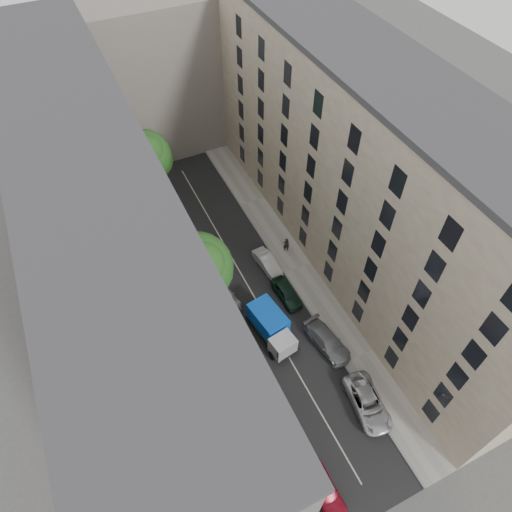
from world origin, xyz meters
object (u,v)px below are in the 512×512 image
tarp_truck (272,327)px  car_left_2 (242,350)px  car_left_1 (270,402)px  car_left_3 (223,295)px  tree_near (262,442)px  tree_mid (199,270)px  car_right_3 (267,263)px  lamp_post (229,349)px  car_left_0 (325,489)px  car_right_1 (327,341)px  car_left_5 (181,221)px  pedestrian (286,244)px  car_left_4 (199,265)px  car_right_0 (367,403)px  car_right_2 (287,293)px  tree_far (146,158)px  car_left_6 (165,193)px

tarp_truck → car_left_2: tarp_truck is taller
car_left_1 → car_left_3: (0.62, 11.38, -0.05)m
tree_near → tree_mid: tree_mid is taller
car_right_3 → lamp_post: (-7.89, -9.04, 3.22)m
car_left_0 → car_right_1: (6.40, 10.20, -0.01)m
tarp_truck → car_left_0: size_ratio=1.34×
car_left_5 → tree_near: bearing=-96.4°
tarp_truck → tree_mid: bearing=126.0°
tarp_truck → pedestrian: (5.90, 8.44, -0.38)m
car_left_5 → lamp_post: 18.82m
car_left_4 → car_right_1: car_left_4 is taller
car_left_1 → car_left_4: (-0.18, 15.85, 0.01)m
car_right_0 → lamp_post: lamp_post is taller
car_left_5 → lamp_post: bearing=-96.1°
car_left_2 → car_right_2: (6.40, 3.77, -0.06)m
tarp_truck → car_left_0: bearing=-109.2°
car_left_1 → car_right_3: size_ratio=1.12×
tarp_truck → car_left_3: (-2.42, 5.55, -0.72)m
tree_far → lamp_post: 23.87m
tarp_truck → lamp_post: (-4.71, -1.68, 2.47)m
car_right_2 → car_left_3: bearing=154.5°
car_left_6 → car_left_0: bearing=-98.2°
tree_far → tree_near: bearing=-92.7°
car_right_2 → car_left_0: bearing=-111.2°
car_right_3 → car_left_4: bearing=151.6°
car_left_0 → car_left_4: car_left_4 is taller
tarp_truck → car_right_3: 8.05m
car_right_2 → tree_near: (-8.82, -12.63, 3.96)m
car_right_1 → car_right_2: bearing=88.8°
car_left_1 → car_right_1: 7.55m
tree_mid → tarp_truck: bearing=-45.2°
tree_near → car_left_5: bearing=83.8°
car_right_1 → tree_far: (-8.10, 25.15, 5.14)m
car_left_0 → car_right_3: (5.60, 20.60, -0.08)m
car_left_2 → pedestrian: bearing=47.3°
car_left_0 → car_left_6: (-0.56, 35.08, -0.09)m
car_left_5 → lamp_post: lamp_post is taller
car_left_5 → car_left_1: bearing=-90.8°
car_left_0 → car_right_3: size_ratio=1.08×
car_left_1 → car_left_4: 15.85m
car_left_1 → car_right_1: size_ratio=0.90×
car_left_6 → car_left_4: bearing=-100.3°
tree_near → lamp_post: 7.88m
car_left_3 → tree_far: bearing=87.8°
car_left_4 → lamp_post: size_ratio=0.73×
car_left_4 → tree_mid: (-1.39, -5.38, 6.02)m
tree_far → tarp_truck: bearing=-79.4°
tarp_truck → car_right_0: 10.09m
car_right_2 → tree_mid: size_ratio=0.40×
car_right_2 → pedestrian: 5.95m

